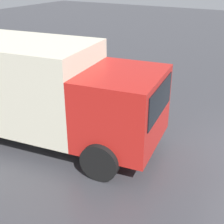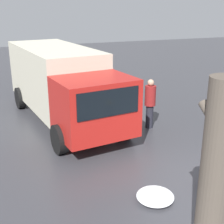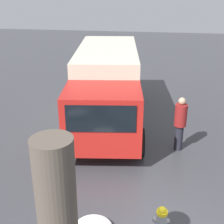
# 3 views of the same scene
# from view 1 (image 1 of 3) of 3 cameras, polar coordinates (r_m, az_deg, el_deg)

# --- Properties ---
(delivery_truck) EXTENTS (7.53, 3.26, 2.70)m
(delivery_truck) POSITION_cam_1_polar(r_m,az_deg,el_deg) (8.82, -15.93, 4.77)
(delivery_truck) COLOR red
(delivery_truck) RESTS_ON ground_plane
(pedestrian) EXTENTS (0.39, 0.39, 1.78)m
(pedestrian) POSITION_cam_1_polar(r_m,az_deg,el_deg) (9.92, 4.16, 4.70)
(pedestrian) COLOR #23232D
(pedestrian) RESTS_ON ground_plane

